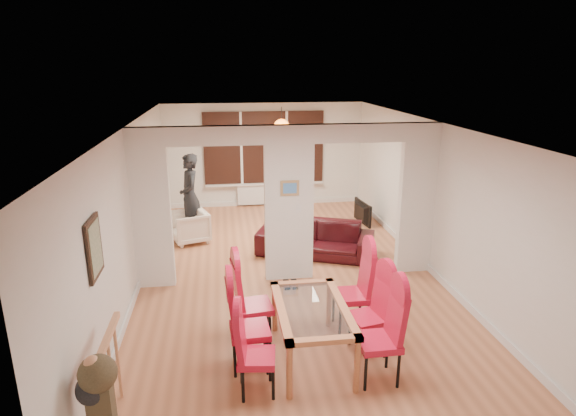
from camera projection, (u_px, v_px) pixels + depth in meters
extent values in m
cube|color=#BC724B|center=(289.00, 277.00, 8.26)|extent=(5.00, 9.00, 0.01)
cube|color=white|center=(289.00, 204.00, 7.89)|extent=(5.00, 0.18, 2.60)
cube|color=black|center=(264.00, 148.00, 12.05)|extent=(3.00, 0.08, 1.80)
cube|color=white|center=(265.00, 194.00, 12.35)|extent=(1.40, 0.08, 0.50)
sphere|color=orange|center=(282.00, 127.00, 10.82)|extent=(0.36, 0.36, 0.36)
cube|color=gray|center=(94.00, 248.00, 5.20)|extent=(0.04, 0.52, 0.67)
cube|color=#4C8CD8|center=(290.00, 188.00, 7.71)|extent=(0.30, 0.03, 0.25)
imported|color=black|center=(315.00, 238.00, 9.17)|extent=(2.34, 1.60, 0.64)
imported|color=silver|center=(190.00, 227.00, 9.81)|extent=(0.88, 0.89, 0.65)
imported|color=black|center=(190.00, 196.00, 9.94)|extent=(0.73, 0.56, 1.77)
imported|color=black|center=(359.00, 213.00, 10.99)|extent=(0.89, 0.22, 0.51)
cylinder|color=#143F19|center=(290.00, 216.00, 10.39)|extent=(0.07, 0.07, 0.29)
imported|color=#351912|center=(304.00, 219.00, 10.59)|extent=(0.20, 0.20, 0.05)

